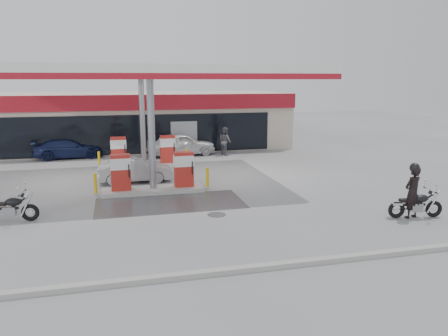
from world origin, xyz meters
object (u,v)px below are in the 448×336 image
object	(u,v)px
hatchback_silver	(135,170)
attendant	(225,141)
parked_car_right	(200,140)
pump_island_near	(153,177)
sedan_white	(181,144)
parked_car_left	(68,148)
main_motorcycle	(416,205)
pump_island_far	(144,155)
biker_main	(412,192)
parked_motorcycle	(9,209)

from	to	relation	value
hatchback_silver	attendant	bearing A→B (deg)	-43.78
hatchback_silver	parked_car_right	bearing A→B (deg)	-27.74
pump_island_near	sedan_white	distance (m)	9.58
pump_island_near	parked_car_left	size ratio (longest dim) A/B	1.18
pump_island_near	main_motorcycle	world-z (taller)	pump_island_near
hatchback_silver	parked_car_right	distance (m)	11.08
pump_island_far	attendant	bearing A→B (deg)	25.80
pump_island_near	biker_main	world-z (taller)	biker_main
main_motorcycle	pump_island_near	bearing A→B (deg)	155.49
pump_island_far	parked_car_left	distance (m)	6.02
main_motorcycle	parked_car_left	xyz separation A→B (m)	(-13.55, 16.11, 0.16)
sedan_white	attendant	distance (m)	2.93
pump_island_far	parked_car_left	size ratio (longest dim) A/B	1.18
main_motorcycle	hatchback_silver	size ratio (longest dim) A/B	0.57
attendant	parked_motorcycle	bearing A→B (deg)	118.01
parked_car_left	parked_car_right	xyz separation A→B (m)	(9.00, 2.00, -0.04)
biker_main	attendant	size ratio (longest dim) A/B	1.03
sedan_white	parked_car_left	size ratio (longest dim) A/B	1.03
pump_island_far	hatchback_silver	xyz separation A→B (m)	(-0.67, -3.80, -0.12)
main_motorcycle	attendant	size ratio (longest dim) A/B	1.09
pump_island_near	parked_car_right	bearing A→B (deg)	69.44
pump_island_far	sedan_white	size ratio (longest dim) A/B	1.15
sedan_white	parked_car_right	xyz separation A→B (m)	(1.82, 2.80, -0.18)
sedan_white	attendant	size ratio (longest dim) A/B	2.39
parked_car_left	attendant	bearing A→B (deg)	-103.05
parked_motorcycle	hatchback_silver	world-z (taller)	hatchback_silver
biker_main	parked_car_right	world-z (taller)	biker_main
pump_island_near	parked_motorcycle	distance (m)	6.14
pump_island_near	biker_main	distance (m)	10.74
parked_motorcycle	pump_island_near	bearing A→B (deg)	33.90
attendant	main_motorcycle	bearing A→B (deg)	174.26
pump_island_far	main_motorcycle	size ratio (longest dim) A/B	2.51
pump_island_far	parked_car_right	world-z (taller)	pump_island_far
parked_motorcycle	biker_main	bearing A→B (deg)	-7.63
main_motorcycle	attendant	distance (m)	15.21
parked_motorcycle	attendant	bearing A→B (deg)	51.57
parked_car_right	hatchback_silver	bearing A→B (deg)	132.41
sedan_white	parked_motorcycle	bearing A→B (deg)	137.48
parked_motorcycle	parked_car_right	bearing A→B (deg)	61.33
parked_car_right	biker_main	bearing A→B (deg)	173.75
pump_island_near	parked_car_right	xyz separation A→B (m)	(4.50, 12.00, -0.12)
attendant	parked_car_right	xyz separation A→B (m)	(-1.07, 3.31, -0.35)
parked_motorcycle	attendant	xyz separation A→B (m)	(10.92, 11.69, 0.46)
main_motorcycle	hatchback_silver	distance (m)	12.79
biker_main	parked_motorcycle	world-z (taller)	biker_main
attendant	parked_car_left	world-z (taller)	attendant
pump_island_far	parked_motorcycle	world-z (taller)	pump_island_far
biker_main	parked_motorcycle	bearing A→B (deg)	-27.99
pump_island_near	hatchback_silver	distance (m)	2.30
main_motorcycle	biker_main	world-z (taller)	biker_main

